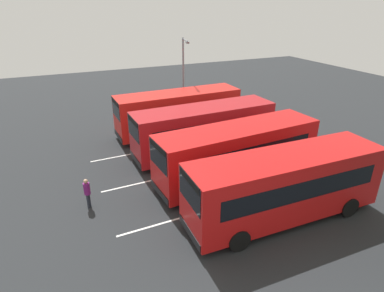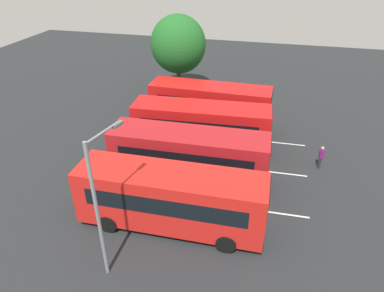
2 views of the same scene
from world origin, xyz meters
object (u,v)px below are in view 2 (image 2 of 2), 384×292
(pedestrian, at_px, (321,156))
(depot_tree, at_px, (178,45))
(bus_center_right, at_px, (201,125))
(bus_far_right, at_px, (210,103))
(bus_far_left, at_px, (171,198))
(street_lamp, at_px, (99,201))
(bus_center_left, at_px, (189,155))

(pedestrian, xyz_separation_m, depot_tree, (-12.81, 10.85, 3.78))
(bus_center_right, height_order, depot_tree, depot_tree)
(bus_far_right, distance_m, depot_tree, 8.16)
(bus_far_right, bearing_deg, bus_far_left, -86.66)
(street_lamp, bearing_deg, bus_center_right, 4.21)
(street_lamp, bearing_deg, bus_center_left, -0.90)
(bus_center_left, height_order, bus_far_right, same)
(bus_center_left, height_order, street_lamp, street_lamp)
(street_lamp, bearing_deg, pedestrian, -29.66)
(bus_far_left, xyz_separation_m, pedestrian, (7.93, 7.60, -0.87))
(bus_far_left, xyz_separation_m, bus_center_left, (-0.16, 4.24, 0.00))
(bus_far_right, height_order, street_lamp, street_lamp)
(bus_far_left, bearing_deg, pedestrian, 42.73)
(bus_center_right, distance_m, pedestrian, 8.31)
(bus_far_left, height_order, bus_center_right, same)
(pedestrian, bearing_deg, street_lamp, 74.00)
(bus_center_right, bearing_deg, street_lamp, -101.61)
(bus_center_right, distance_m, street_lamp, 12.02)
(bus_far_left, relative_size, pedestrian, 5.91)
(bus_center_left, xyz_separation_m, depot_tree, (-4.72, 14.21, 2.92))
(bus_far_left, bearing_deg, street_lamp, -120.46)
(bus_center_left, distance_m, pedestrian, 8.81)
(bus_center_left, bearing_deg, bus_center_right, 90.48)
(bus_far_right, xyz_separation_m, depot_tree, (-4.41, 6.22, 2.92))
(bus_far_left, bearing_deg, bus_far_right, 91.13)
(bus_far_right, relative_size, street_lamp, 1.41)
(bus_far_right, xyz_separation_m, pedestrian, (8.40, -4.63, -0.87))
(bus_far_left, relative_size, depot_tree, 1.29)
(street_lamp, xyz_separation_m, depot_tree, (-2.94, 21.88, 0.76))
(bus_far_left, xyz_separation_m, depot_tree, (-4.88, 18.44, 2.92))
(bus_far_right, bearing_deg, depot_tree, 126.55)
(street_lamp, bearing_deg, bus_far_left, -17.26)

